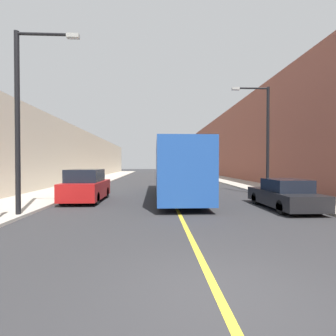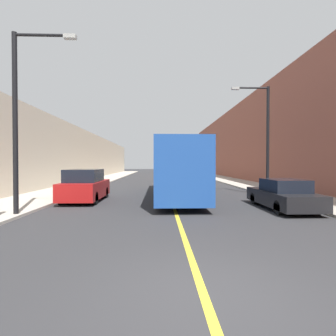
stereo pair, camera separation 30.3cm
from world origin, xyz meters
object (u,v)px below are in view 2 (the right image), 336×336
at_px(car_right_near, 283,195).
at_px(street_lamp_right, 264,133).
at_px(street_lamp_left, 21,111).
at_px(parked_suv_left, 85,186).
at_px(bus, 175,169).

distance_m(car_right_near, street_lamp_right, 6.40).
relative_size(street_lamp_left, street_lamp_right, 1.02).
height_order(parked_suv_left, street_lamp_left, street_lamp_left).
distance_m(street_lamp_left, street_lamp_right, 14.31).
bearing_deg(street_lamp_left, street_lamp_right, 27.16).
relative_size(bus, car_right_near, 2.71).
bearing_deg(car_right_near, bus, 134.94).
bearing_deg(street_lamp_right, car_right_near, -103.08).
xyz_separation_m(street_lamp_left, street_lamp_right, (12.74, 6.53, -0.07)).
height_order(parked_suv_left, car_right_near, parked_suv_left).
xyz_separation_m(bus, street_lamp_right, (6.04, 0.29, 2.44)).
bearing_deg(street_lamp_right, parked_suv_left, -169.10).
height_order(parked_suv_left, street_lamp_right, street_lamp_right).
distance_m(bus, street_lamp_left, 9.49).
relative_size(car_right_near, street_lamp_left, 0.63).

